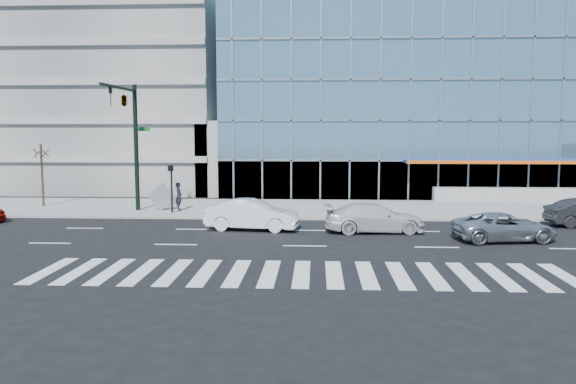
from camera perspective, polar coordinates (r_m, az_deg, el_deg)
name	(u,v)px	position (r m, az deg, el deg)	size (l,w,h in m)	color
ground	(306,230)	(29.82, 1.87, -3.92)	(160.00, 160.00, 0.00)	black
sidewalk	(309,208)	(37.70, 2.11, -1.63)	(120.00, 8.00, 0.15)	gray
theatre_building	(457,107)	(56.99, 16.80, 8.30)	(42.00, 26.00, 15.00)	#6D99B5
parking_garage	(110,82)	(59.21, -17.67, 10.61)	(24.00, 24.00, 20.00)	gray
ramp_block	(240,157)	(47.84, -4.92, 3.57)	(6.00, 8.00, 6.00)	gray
tower_backdrop	(143,22)	(105.59, -14.51, 16.37)	(14.00, 14.00, 48.00)	gray
traffic_signal	(128,116)	(35.82, -15.97, 7.47)	(1.14, 5.74, 8.00)	black
ped_signal_post	(171,181)	(35.59, -11.77, 1.11)	(0.30, 0.33, 3.00)	black
street_tree_near	(41,153)	(41.27, -23.80, 3.69)	(1.10, 1.10, 4.23)	#332319
silver_suv	(505,227)	(28.87, 21.14, -3.34)	(2.23, 4.85, 1.35)	#BBBBC0
white_suv	(374,218)	(29.57, 8.78, -2.60)	(2.10, 5.17, 1.50)	silver
white_sedan	(252,215)	(29.91, -3.67, -2.33)	(1.71, 4.91, 1.62)	white
pedestrian	(179,197)	(36.51, -11.03, -0.46)	(0.66, 0.43, 1.82)	black
tilted_panel	(162,196)	(36.74, -12.69, -0.45)	(1.30, 0.06, 1.30)	gray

